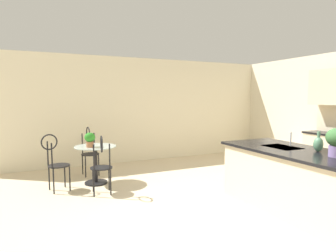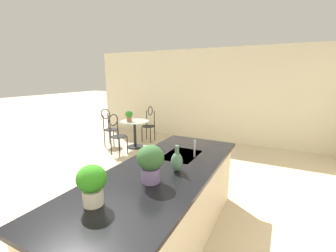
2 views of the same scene
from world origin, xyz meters
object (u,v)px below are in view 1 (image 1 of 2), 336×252
chair_near_window (102,162)px  chair_toward_desk (55,160)px  chair_by_island (89,149)px  potted_plant_on_table (90,139)px  bistro_table (96,161)px  vase_on_counter (318,144)px

chair_near_window → chair_toward_desk: size_ratio=1.00×
chair_by_island → potted_plant_on_table: chair_by_island is taller
bistro_table → vase_on_counter: (2.85, 2.56, 0.58)m
chair_by_island → vase_on_counter: size_ratio=3.62×
bistro_table → chair_by_island: size_ratio=0.77×
chair_near_window → chair_by_island: bearing=178.4°
chair_by_island → chair_toward_desk: 1.18m
bistro_table → chair_toward_desk: size_ratio=0.77×
chair_toward_desk → potted_plant_on_table: (-0.09, 0.63, 0.33)m
chair_by_island → chair_toward_desk: (0.91, -0.75, 0.00)m
chair_near_window → potted_plant_on_table: bearing=-172.5°
chair_by_island → vase_on_counter: bearing=35.4°
bistro_table → chair_toward_desk: (0.18, -0.74, 0.13)m
vase_on_counter → chair_toward_desk: bearing=-129.1°
vase_on_counter → bistro_table: bearing=-138.1°
chair_toward_desk → vase_on_counter: size_ratio=3.62×
chair_near_window → chair_by_island: same height
bistro_table → potted_plant_on_table: (0.08, -0.11, 0.45)m
chair_near_window → potted_plant_on_table: (-0.62, -0.08, 0.33)m
potted_plant_on_table → vase_on_counter: (2.77, 2.67, 0.13)m
bistro_table → chair_near_window: bearing=-2.6°
potted_plant_on_table → chair_near_window: bearing=7.5°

